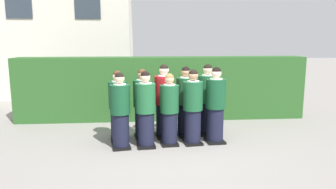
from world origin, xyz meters
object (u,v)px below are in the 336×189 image
object	(u,v)px
student_front_row_0	(120,112)
student_rear_row_3	(185,103)
student_front_row_4	(215,107)
student_rear_row_1	(143,106)
student_in_red_blazer	(164,103)
student_rear_row_0	(118,107)
student_front_row_3	(193,109)
student_rear_row_4	(207,101)
student_front_row_1	(146,111)
student_front_row_2	(169,111)

from	to	relation	value
student_front_row_0	student_rear_row_3	bearing A→B (deg)	26.82
student_front_row_4	student_rear_row_1	bearing A→B (deg)	165.14
student_in_red_blazer	student_rear_row_0	bearing A→B (deg)	-172.35
student_rear_row_0	student_front_row_3	bearing A→B (deg)	-13.46
student_in_red_blazer	student_front_row_3	bearing A→B (deg)	-42.28
student_front_row_0	student_rear_row_0	size ratio (longest dim) A/B	1.01
student_in_red_blazer	student_rear_row_4	distance (m)	1.04
student_rear_row_3	student_rear_row_4	xyz separation A→B (m)	(0.53, 0.08, 0.02)
student_rear_row_0	student_front_row_4	bearing A→B (deg)	-8.85
student_front_row_1	student_front_row_4	xyz separation A→B (m)	(1.53, 0.18, 0.03)
student_front_row_2	student_rear_row_3	distance (m)	0.74
student_front_row_2	student_rear_row_1	bearing A→B (deg)	138.46
student_rear_row_1	student_front_row_2	bearing A→B (deg)	-41.54
student_front_row_1	student_rear_row_4	bearing A→B (deg)	28.00
student_front_row_3	student_front_row_4	size ratio (longest dim) A/B	0.97
student_front_row_2	student_rear_row_3	size ratio (longest dim) A/B	0.94
student_front_row_0	student_front_row_3	bearing A→B (deg)	5.92
student_front_row_1	student_rear_row_1	world-z (taller)	student_front_row_1
student_front_row_0	student_rear_row_3	size ratio (longest dim) A/B	0.97
student_front_row_4	student_rear_row_1	xyz separation A→B (m)	(-1.59, 0.42, -0.03)
student_front_row_2	student_front_row_1	bearing A→B (deg)	-169.37
student_front_row_2	student_front_row_4	xyz separation A→B (m)	(1.02, 0.08, 0.06)
student_front_row_1	student_front_row_3	bearing A→B (deg)	6.89
student_front_row_2	student_front_row_3	size ratio (longest dim) A/B	0.95
student_front_row_2	student_rear_row_0	distance (m)	1.19
student_rear_row_3	student_rear_row_4	bearing A→B (deg)	8.36
student_front_row_3	student_rear_row_0	size ratio (longest dim) A/B	1.03
student_front_row_0	student_rear_row_1	distance (m)	0.79
student_rear_row_4	student_front_row_3	bearing A→B (deg)	-124.33
student_front_row_4	student_rear_row_0	size ratio (longest dim) A/B	1.06
student_front_row_1	student_rear_row_3	bearing A→B (deg)	36.84
student_front_row_0	student_rear_row_0	xyz separation A→B (m)	(-0.09, 0.55, -0.01)
student_front_row_4	student_rear_row_4	distance (m)	0.60
student_in_red_blazer	student_rear_row_4	bearing A→B (deg)	6.99
student_front_row_0	student_front_row_1	bearing A→B (deg)	4.04
student_in_red_blazer	student_rear_row_4	world-z (taller)	student_in_red_blazer
student_front_row_2	student_rear_row_0	size ratio (longest dim) A/B	0.98
student_rear_row_0	student_front_row_1	bearing A→B (deg)	-40.03
student_front_row_3	student_in_red_blazer	size ratio (longest dim) A/B	0.96
student_front_row_4	student_front_row_3	bearing A→B (deg)	-173.67
student_rear_row_1	student_in_red_blazer	bearing A→B (deg)	5.81
student_rear_row_3	student_front_row_1	bearing A→B (deg)	-143.16
student_front_row_1	student_rear_row_0	bearing A→B (deg)	139.97
student_front_row_1	student_front_row_3	xyz separation A→B (m)	(1.02, 0.12, 0.01)
student_front_row_1	student_rear_row_4	xyz separation A→B (m)	(1.46, 0.78, 0.04)
student_front_row_1	student_rear_row_3	world-z (taller)	student_rear_row_3
student_front_row_1	student_rear_row_1	bearing A→B (deg)	96.05
student_front_row_1	student_front_row_3	distance (m)	1.02
student_front_row_2	student_front_row_3	world-z (taller)	student_front_row_3
student_rear_row_4	student_front_row_0	bearing A→B (deg)	-157.70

